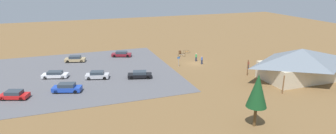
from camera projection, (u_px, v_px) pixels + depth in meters
ground at (195, 63)px, 63.63m from camera, size 160.00×160.00×0.00m
parking_lot_asphalt at (71, 74)px, 56.34m from camera, size 39.73×33.45×0.05m
bike_pavilion at (301, 62)px, 52.98m from camera, size 16.12×10.17×5.77m
trash_bin at (180, 52)px, 71.24m from camera, size 0.60×0.60×0.90m
lot_sign at (179, 60)px, 61.09m from camera, size 0.56×0.08×2.20m
pine_far_east at (257, 91)px, 35.39m from camera, size 2.57×2.57×6.94m
bicycle_purple_edge_south at (265, 64)px, 62.06m from camera, size 1.80×0.48×0.84m
bicycle_teal_edge_north at (271, 60)px, 64.53m from camera, size 1.74×0.59×0.81m
bicycle_white_by_bin at (182, 55)px, 69.08m from camera, size 1.69×0.73×0.85m
bicycle_blue_trailside at (281, 59)px, 65.33m from camera, size 0.48×1.64×0.80m
bicycle_orange_yard_front at (187, 52)px, 71.93m from camera, size 1.79×0.48×0.86m
bicycle_red_near_porch at (180, 53)px, 71.35m from camera, size 0.48×1.71×0.78m
bicycle_silver_yard_center at (274, 64)px, 62.00m from camera, size 1.63×0.48×0.75m
car_black_far_end at (140, 75)px, 54.04m from camera, size 4.76×2.93×1.33m
car_blue_end_stall at (67, 88)px, 47.38m from camera, size 4.95×3.20×1.49m
car_silver_front_row at (97, 75)px, 53.67m from camera, size 4.54×2.86×1.42m
car_maroon_back_corner at (121, 54)px, 68.71m from camera, size 4.90×3.24×1.31m
car_tan_aisle_side at (75, 59)px, 64.41m from camera, size 4.68×2.81×1.39m
car_red_by_curb at (14, 95)px, 44.73m from camera, size 4.60×3.22×1.32m
car_white_second_row at (55, 75)px, 54.09m from camera, size 4.96×3.07×1.29m
visitor_near_lot at (202, 60)px, 62.80m from camera, size 0.36×0.36×1.80m
visitor_at_bikes at (196, 57)px, 65.04m from camera, size 0.36×0.36×1.85m
visitor_crossing_yard at (248, 65)px, 59.55m from camera, size 0.36×0.36×1.76m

